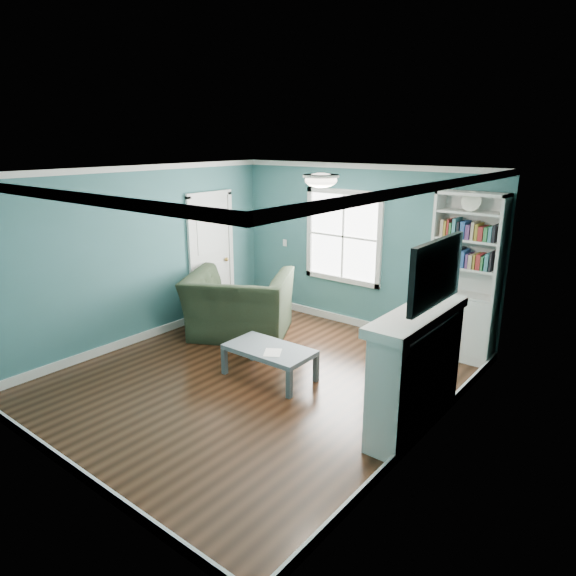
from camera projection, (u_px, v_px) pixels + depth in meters
The scene contains 13 objects.
floor at pixel (255, 379), 6.57m from camera, with size 5.00×5.00×0.00m, color black.
room_walls at pixel (253, 259), 6.13m from camera, with size 5.00×5.00×5.00m.
trim at pixel (253, 286), 6.23m from camera, with size 4.50×5.00×2.60m.
window at pixel (343, 237), 8.21m from camera, with size 1.40×0.06×1.50m.
bookshelf at pixel (463, 294), 6.99m from camera, with size 0.90×0.35×2.31m.
fireplace at pixel (417, 372), 5.31m from camera, with size 0.44×1.58×1.30m.
tv at pixel (436, 272), 4.93m from camera, with size 0.06×1.10×0.65m, color black.
door at pixel (211, 255), 8.65m from camera, with size 0.12×0.98×2.17m.
ceiling_fixture at pixel (321, 179), 5.40m from camera, with size 0.38×0.38×0.15m.
light_switch at pixel (285, 243), 9.00m from camera, with size 0.08×0.01×0.12m, color white.
recliner at pixel (239, 294), 7.86m from camera, with size 1.52×0.99×1.32m, color black.
coffee_table at pixel (269, 351), 6.52m from camera, with size 1.14×0.63×0.41m.
paper_sheet at pixel (273, 353), 6.35m from camera, with size 0.20×0.26×0.00m, color white.
Camera 1 is at (4.04, -4.43, 2.97)m, focal length 32.00 mm.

